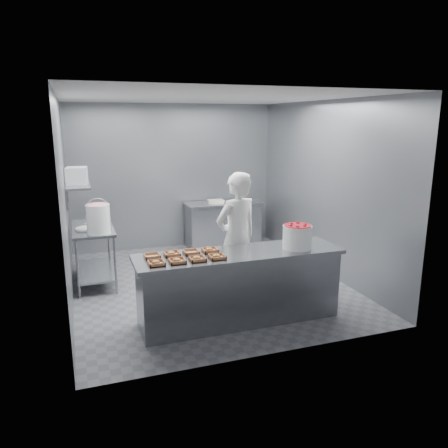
{
  "coord_description": "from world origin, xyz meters",
  "views": [
    {
      "loc": [
        -1.86,
        -6.15,
        2.48
      ],
      "look_at": [
        0.19,
        -0.2,
        0.98
      ],
      "focal_mm": 35.0,
      "sensor_mm": 36.0,
      "label": 1
    }
  ],
  "objects": [
    {
      "name": "service_counter",
      "position": [
        0.0,
        -1.35,
        0.45
      ],
      "size": [
        2.6,
        0.7,
        0.9
      ],
      "color": "slate",
      "rests_on": "ground"
    },
    {
      "name": "appliance",
      "position": [
        -1.82,
        0.63,
        1.69
      ],
      "size": [
        0.33,
        0.36,
        0.25
      ],
      "primitive_type": "cube",
      "rotation": [
        0.0,
        0.0,
        -0.12
      ],
      "color": "gray",
      "rests_on": "wall_shelf"
    },
    {
      "name": "wall_left",
      "position": [
        -2.0,
        0.0,
        1.4
      ],
      "size": [
        0.04,
        4.5,
        2.8
      ],
      "primitive_type": "cube",
      "color": "slate",
      "rests_on": "ground"
    },
    {
      "name": "wall_back",
      "position": [
        0.0,
        2.25,
        1.4
      ],
      "size": [
        4.0,
        0.04,
        2.8
      ],
      "primitive_type": "cube",
      "color": "slate",
      "rests_on": "ground"
    },
    {
      "name": "tray_2",
      "position": [
        -0.58,
        -1.49,
        0.92
      ],
      "size": [
        0.19,
        0.18,
        0.06
      ],
      "color": "tan",
      "rests_on": "service_counter"
    },
    {
      "name": "wall_shelf",
      "position": [
        -1.82,
        0.6,
        1.55
      ],
      "size": [
        0.35,
        0.9,
        0.03
      ],
      "primitive_type": "cube",
      "color": "slate",
      "rests_on": "wall_left"
    },
    {
      "name": "wall_right",
      "position": [
        2.0,
        0.0,
        1.4
      ],
      "size": [
        0.04,
        4.5,
        2.8
      ],
      "primitive_type": "cube",
      "color": "slate",
      "rests_on": "ground"
    },
    {
      "name": "tray_3",
      "position": [
        -0.34,
        -1.49,
        0.92
      ],
      "size": [
        0.19,
        0.18,
        0.06
      ],
      "color": "tan",
      "rests_on": "service_counter"
    },
    {
      "name": "rag",
      "position": [
        -1.68,
        0.81,
        0.91
      ],
      "size": [
        0.16,
        0.15,
        0.02
      ],
      "primitive_type": "cube",
      "rotation": [
        0.0,
        0.0,
        -0.39
      ],
      "color": "#CCB28C",
      "rests_on": "prep_table"
    },
    {
      "name": "tray_5",
      "position": [
        -0.82,
        -1.21,
        0.92
      ],
      "size": [
        0.19,
        0.18,
        0.06
      ],
      "color": "tan",
      "rests_on": "service_counter"
    },
    {
      "name": "strawberry_tub",
      "position": [
        0.75,
        -1.42,
        1.06
      ],
      "size": [
        0.37,
        0.37,
        0.3
      ],
      "color": "white",
      "rests_on": "service_counter"
    },
    {
      "name": "tray_4",
      "position": [
        -1.06,
        -1.21,
        0.92
      ],
      "size": [
        0.19,
        0.18,
        0.04
      ],
      "color": "tan",
      "rests_on": "service_counter"
    },
    {
      "name": "paper_stack",
      "position": [
        0.75,
        1.9,
        0.93
      ],
      "size": [
        0.33,
        0.27,
        0.06
      ],
      "primitive_type": "cube",
      "rotation": [
        0.0,
        0.0,
        -0.16
      ],
      "color": "silver",
      "rests_on": "back_counter"
    },
    {
      "name": "tray_6",
      "position": [
        -0.58,
        -1.21,
        0.92
      ],
      "size": [
        0.19,
        0.18,
        0.04
      ],
      "color": "tan",
      "rests_on": "service_counter"
    },
    {
      "name": "tray_1",
      "position": [
        -0.82,
        -1.49,
        0.92
      ],
      "size": [
        0.19,
        0.18,
        0.06
      ],
      "color": "tan",
      "rests_on": "service_counter"
    },
    {
      "name": "tray_7",
      "position": [
        -0.34,
        -1.21,
        0.92
      ],
      "size": [
        0.19,
        0.18,
        0.06
      ],
      "color": "tan",
      "rests_on": "service_counter"
    },
    {
      "name": "worker",
      "position": [
        0.19,
        -0.75,
        0.91
      ],
      "size": [
        0.77,
        0.62,
        1.82
      ],
      "primitive_type": "imported",
      "rotation": [
        0.0,
        0.0,
        3.46
      ],
      "color": "white",
      "rests_on": "ground"
    },
    {
      "name": "prep_table",
      "position": [
        -1.65,
        0.6,
        0.59
      ],
      "size": [
        0.6,
        1.2,
        0.9
      ],
      "color": "slate",
      "rests_on": "ground"
    },
    {
      "name": "ceiling",
      "position": [
        0.0,
        0.0,
        2.8
      ],
      "size": [
        4.5,
        4.5,
        0.0
      ],
      "primitive_type": "plane",
      "rotation": [
        3.14,
        0.0,
        0.0
      ],
      "color": "white",
      "rests_on": "wall_back"
    },
    {
      "name": "glaze_bucket",
      "position": [
        -1.58,
        0.18,
        1.12
      ],
      "size": [
        0.35,
        0.33,
        0.51
      ],
      "color": "white",
      "rests_on": "prep_table"
    },
    {
      "name": "bucket_lid",
      "position": [
        -1.74,
        0.48,
        0.91
      ],
      "size": [
        0.36,
        0.36,
        0.03
      ],
      "primitive_type": "cylinder",
      "rotation": [
        0.0,
        0.0,
        -0.12
      ],
      "color": "white",
      "rests_on": "prep_table"
    },
    {
      "name": "floor",
      "position": [
        0.0,
        0.0,
        0.0
      ],
      "size": [
        4.5,
        4.5,
        0.0
      ],
      "primitive_type": "plane",
      "color": "#4C4C51",
      "rests_on": "ground"
    },
    {
      "name": "back_counter",
      "position": [
        0.9,
        1.9,
        0.45
      ],
      "size": [
        1.5,
        0.6,
        0.9
      ],
      "color": "slate",
      "rests_on": "ground"
    },
    {
      "name": "tray_0",
      "position": [
        -1.06,
        -1.49,
        0.92
      ],
      "size": [
        0.19,
        0.18,
        0.06
      ],
      "color": "tan",
      "rests_on": "service_counter"
    }
  ]
}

